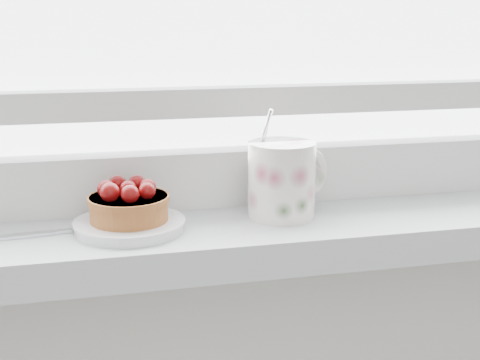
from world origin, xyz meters
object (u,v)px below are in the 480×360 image
object	(u,v)px
raspberry_tart	(128,203)
floral_mug	(283,178)
fork	(38,234)
saucer	(130,225)

from	to	relation	value
raspberry_tart	floral_mug	size ratio (longest dim) A/B	0.70
fork	raspberry_tart	bearing A→B (deg)	-3.62
raspberry_tart	floral_mug	xyz separation A→B (m)	(0.18, 0.01, 0.01)
floral_mug	raspberry_tart	bearing A→B (deg)	-176.30
saucer	fork	xyz separation A→B (m)	(-0.10, 0.01, -0.00)
saucer	fork	bearing A→B (deg)	176.43
saucer	raspberry_tart	bearing A→B (deg)	-170.41
saucer	floral_mug	world-z (taller)	floral_mug
saucer	raspberry_tart	world-z (taller)	raspberry_tart
raspberry_tart	fork	xyz separation A→B (m)	(-0.10, 0.01, -0.03)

